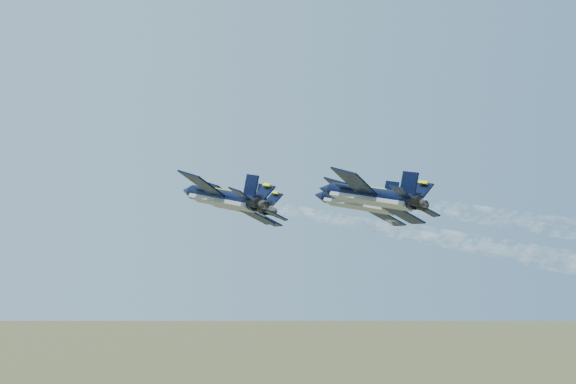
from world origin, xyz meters
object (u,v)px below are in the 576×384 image
object	(u,v)px
jet_lead	(236,203)
jet_slot	(370,196)
jet_right	(358,202)
jet_left	(221,198)

from	to	relation	value
jet_lead	jet_slot	size ratio (longest dim) A/B	1.00
jet_right	jet_left	bearing A→B (deg)	176.13
jet_lead	jet_slot	xyz separation A→B (m)	(7.55, -24.57, 0.00)
jet_lead	jet_right	world-z (taller)	same
jet_left	jet_slot	xyz separation A→B (m)	(13.86, -9.66, 0.00)
jet_lead	jet_slot	world-z (taller)	same
jet_left	jet_slot	world-z (taller)	same
jet_lead	jet_left	xyz separation A→B (m)	(-6.31, -14.92, 0.00)
jet_right	jet_lead	bearing A→B (deg)	123.54
jet_left	jet_slot	size ratio (longest dim) A/B	1.00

